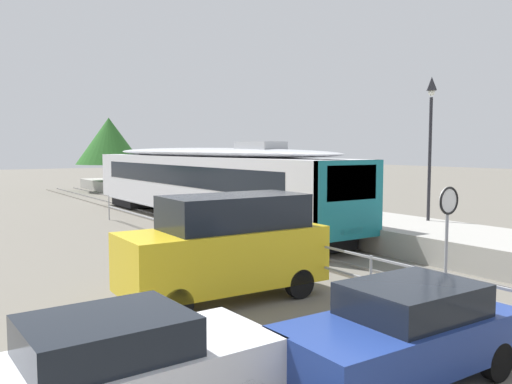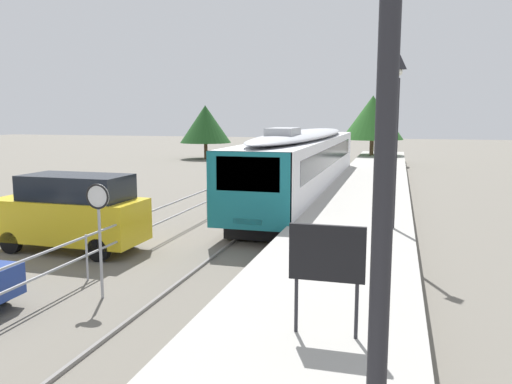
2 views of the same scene
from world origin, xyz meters
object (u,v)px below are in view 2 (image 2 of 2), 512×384
object	(u,v)px
parked_van_yellow	(72,212)
platform_lamp_mid_platform	(397,108)
platform_notice_board	(327,257)
platform_lamp_near_end	(388,72)
speed_limit_sign	(98,212)
commuter_train	(304,159)

from	to	relation	value
parked_van_yellow	platform_lamp_mid_platform	bearing A→B (deg)	11.89
platform_notice_board	parked_van_yellow	distance (m)	11.15
platform_lamp_near_end	platform_lamp_mid_platform	xyz separation A→B (m)	(0.00, 13.30, 0.00)
speed_limit_sign	parked_van_yellow	world-z (taller)	speed_limit_sign
platform_lamp_mid_platform	parked_van_yellow	size ratio (longest dim) A/B	1.08
platform_lamp_mid_platform	platform_notice_board	size ratio (longest dim) A/B	2.97
platform_lamp_mid_platform	platform_lamp_near_end	bearing A→B (deg)	-90.00
commuter_train	platform_notice_board	xyz separation A→B (m)	(3.61, -18.15, 0.04)
speed_limit_sign	parked_van_yellow	distance (m)	5.04
platform_lamp_mid_platform	speed_limit_sign	bearing A→B (deg)	-139.20
commuter_train	speed_limit_sign	distance (m)	15.64
platform_lamp_near_end	speed_limit_sign	distance (m)	10.37
platform_notice_board	speed_limit_sign	distance (m)	6.35
platform_lamp_near_end	platform_lamp_mid_platform	world-z (taller)	same
platform_notice_board	parked_van_yellow	bearing A→B (deg)	145.26
commuter_train	platform_notice_board	bearing A→B (deg)	-78.76
commuter_train	parked_van_yellow	size ratio (longest dim) A/B	4.23
platform_notice_board	platform_lamp_near_end	bearing A→B (deg)	-79.07
platform_notice_board	parked_van_yellow	world-z (taller)	platform_notice_board
platform_notice_board	speed_limit_sign	size ratio (longest dim) A/B	0.64
commuter_train	platform_lamp_near_end	world-z (taller)	platform_lamp_near_end
platform_lamp_near_end	platform_notice_board	size ratio (longest dim) A/B	2.97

